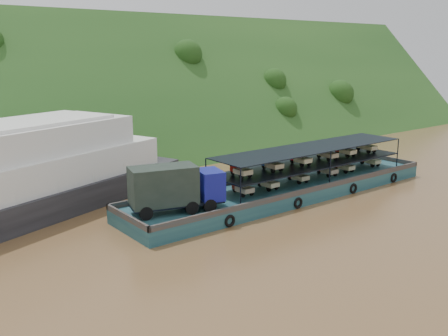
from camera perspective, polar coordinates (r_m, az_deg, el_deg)
ground at (r=47.40m, az=4.15°, el=-4.08°), size 160.00×160.00×0.00m
hillside at (r=77.12m, az=-14.10°, el=2.33°), size 140.00×39.60×39.60m
cargo_barge at (r=48.43m, az=5.73°, el=-2.16°), size 35.00×7.18×5.09m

